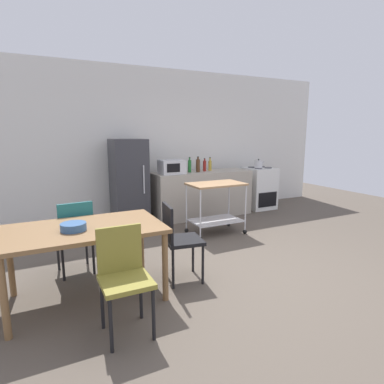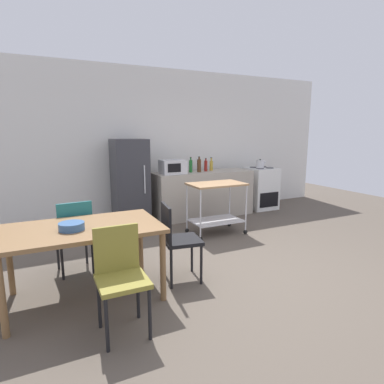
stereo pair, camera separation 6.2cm
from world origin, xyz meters
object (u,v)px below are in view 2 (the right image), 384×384
at_px(dining_table, 83,234).
at_px(fruit_bowl, 72,226).
at_px(chair_black, 176,237).
at_px(bottle_hot_sauce, 211,165).
at_px(microwave, 173,167).
at_px(kitchen_cart, 216,200).
at_px(stove_oven, 261,188).
at_px(chair_teal, 74,232).
at_px(kettle, 260,164).
at_px(bottle_olive_oil, 191,166).
at_px(bottle_vinegar, 206,166).
at_px(refrigerator, 130,182).
at_px(chair_olive, 120,273).
at_px(bottle_sesame_oil, 199,165).

relative_size(dining_table, fruit_bowl, 6.32).
height_order(chair_black, bottle_hot_sauce, bottle_hot_sauce).
bearing_deg(microwave, kitchen_cart, -72.23).
xyz_separation_m(chair_black, stove_oven, (3.04, 2.43, -0.07)).
distance_m(chair_black, chair_teal, 1.22).
xyz_separation_m(chair_black, kettle, (2.92, 2.33, 0.48)).
height_order(bottle_olive_oil, bottle_vinegar, bottle_olive_oil).
bearing_deg(refrigerator, chair_black, -93.22).
xyz_separation_m(refrigerator, microwave, (0.78, -0.16, 0.25)).
bearing_deg(chair_olive, bottle_hot_sauce, 50.41).
bearing_deg(chair_teal, chair_black, 140.51).
height_order(chair_olive, stove_oven, stove_oven).
distance_m(refrigerator, kitchen_cart, 1.66).
distance_m(chair_olive, kitchen_cart, 2.81).
bearing_deg(fruit_bowl, chair_teal, 84.11).
bearing_deg(fruit_bowl, kitchen_cart, 29.25).
bearing_deg(stove_oven, kitchen_cart, -147.61).
bearing_deg(chair_teal, kitchen_cart, -170.15).
bearing_deg(dining_table, chair_olive, -73.51).
height_order(chair_black, chair_olive, same).
relative_size(dining_table, stove_oven, 1.63).
xyz_separation_m(chair_teal, bottle_sesame_oil, (2.50, 1.70, 0.51)).
bearing_deg(bottle_hot_sauce, kettle, -8.61).
relative_size(chair_teal, bottle_sesame_oil, 2.95).
relative_size(stove_oven, fruit_bowl, 3.88).
distance_m(stove_oven, bottle_vinegar, 1.49).
height_order(bottle_vinegar, bottle_hot_sauce, bottle_hot_sauce).
bearing_deg(chair_teal, dining_table, 87.70).
distance_m(dining_table, kitchen_cart, 2.56).
bearing_deg(kitchen_cart, bottle_vinegar, 70.44).
height_order(bottle_sesame_oil, kettle, bottle_sesame_oil).
relative_size(microwave, bottle_sesame_oil, 1.52).
relative_size(chair_black, bottle_sesame_oil, 2.95).
xyz_separation_m(chair_olive, bottle_hot_sauce, (2.59, 3.14, 0.49)).
relative_size(chair_teal, stove_oven, 0.97).
height_order(chair_teal, refrigerator, refrigerator).
relative_size(bottle_vinegar, fruit_bowl, 1.10).
height_order(microwave, bottle_sesame_oil, bottle_sesame_oil).
xyz_separation_m(microwave, bottle_hot_sauce, (0.90, 0.14, -0.02)).
bearing_deg(bottle_vinegar, stove_oven, -0.29).
relative_size(dining_table, bottle_hot_sauce, 5.61).
bearing_deg(dining_table, chair_teal, 92.86).
distance_m(chair_black, bottle_hot_sauce, 3.13).
xyz_separation_m(bottle_hot_sauce, kettle, (1.10, -0.17, -0.01)).
bearing_deg(kitchen_cart, bottle_hot_sauce, 64.88).
relative_size(bottle_sesame_oil, bottle_vinegar, 1.16).
xyz_separation_m(chair_teal, refrigerator, (1.15, 1.82, 0.26)).
relative_size(dining_table, chair_teal, 1.69).
xyz_separation_m(dining_table, bottle_olive_oil, (2.30, 2.36, 0.35)).
bearing_deg(chair_olive, bottle_vinegar, 51.62).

